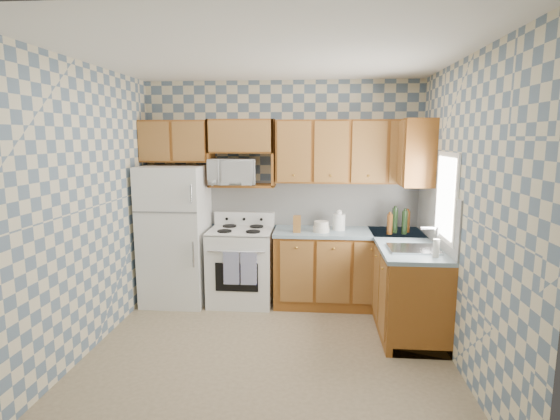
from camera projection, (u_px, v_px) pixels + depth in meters
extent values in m
plane|color=#77674C|center=(268.00, 353.00, 4.14)|extent=(3.40, 3.40, 0.00)
cube|color=slate|center=(282.00, 191.00, 5.49)|extent=(3.40, 0.02, 2.70)
cube|color=slate|center=(463.00, 216.00, 3.77)|extent=(0.02, 3.20, 2.70)
cube|color=silver|center=(313.00, 203.00, 5.47)|extent=(2.60, 0.02, 0.56)
cube|color=silver|center=(436.00, 216.00, 4.58)|extent=(0.02, 1.60, 0.56)
cube|color=silver|center=(176.00, 235.00, 5.33)|extent=(0.75, 0.70, 1.68)
cube|color=silver|center=(241.00, 267.00, 5.35)|extent=(0.76, 0.65, 0.90)
cube|color=silver|center=(241.00, 230.00, 5.28)|extent=(0.76, 0.65, 0.02)
cube|color=silver|center=(245.00, 218.00, 5.53)|extent=(0.76, 0.08, 0.17)
cube|color=navy|center=(231.00, 268.00, 5.01)|extent=(0.18, 0.02, 0.39)
cube|color=navy|center=(249.00, 268.00, 4.99)|extent=(0.18, 0.02, 0.39)
cube|color=brown|center=(348.00, 269.00, 5.27)|extent=(1.75, 0.60, 0.88)
cube|color=brown|center=(404.00, 284.00, 4.73)|extent=(0.60, 1.60, 0.88)
cube|color=slate|center=(349.00, 232.00, 5.19)|extent=(1.77, 0.63, 0.04)
cube|color=slate|center=(406.00, 243.00, 4.66)|extent=(0.63, 1.60, 0.04)
cube|color=brown|center=(350.00, 152.00, 5.17)|extent=(1.75, 0.33, 0.74)
cube|color=brown|center=(176.00, 141.00, 5.33)|extent=(0.82, 0.33, 0.50)
cube|color=brown|center=(414.00, 152.00, 4.93)|extent=(0.33, 0.70, 0.74)
cube|color=brown|center=(243.00, 185.00, 5.35)|extent=(0.80, 0.33, 0.03)
imported|color=silver|center=(232.00, 172.00, 5.29)|extent=(0.61, 0.45, 0.31)
cube|color=#B7B7BC|center=(413.00, 249.00, 4.31)|extent=(0.48, 0.40, 0.03)
cube|color=white|center=(446.00, 197.00, 4.20)|extent=(0.02, 0.66, 0.86)
cylinder|color=black|center=(395.00, 220.00, 5.06)|extent=(0.06, 0.06, 0.29)
cylinder|color=black|center=(405.00, 222.00, 4.99)|extent=(0.06, 0.06, 0.27)
cylinder|color=#4F2A0F|center=(407.00, 222.00, 5.09)|extent=(0.06, 0.06, 0.25)
cylinder|color=#4F2A0F|center=(390.00, 224.00, 4.99)|extent=(0.06, 0.06, 0.23)
cube|color=brown|center=(297.00, 224.00, 5.09)|extent=(0.09, 0.09, 0.19)
cylinder|color=silver|center=(339.00, 222.00, 5.22)|extent=(0.15, 0.15, 0.19)
cylinder|color=beige|center=(436.00, 248.00, 4.03)|extent=(0.06, 0.06, 0.17)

